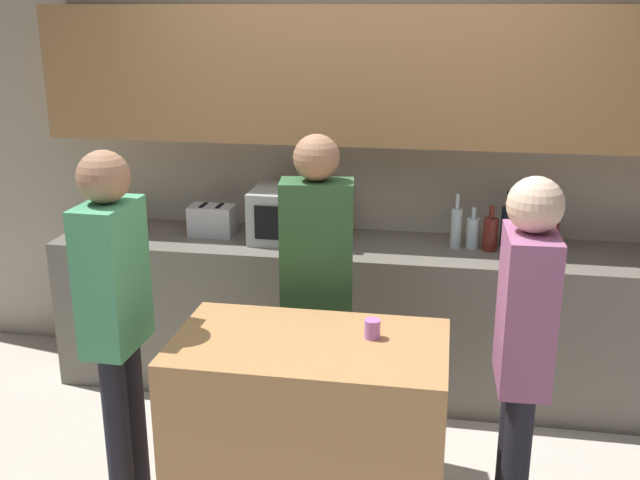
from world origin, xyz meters
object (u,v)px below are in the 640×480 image
Objects in this scene: toaster at (212,220)px; bottle_5 at (537,232)px; person_left at (115,307)px; person_right at (317,273)px; bottle_6 at (553,234)px; bottle_0 at (456,228)px; microwave at (298,215)px; bottle_4 at (522,234)px; person_center at (523,342)px; cup_0 at (372,329)px; bottle_2 at (490,233)px; bottle_1 at (473,232)px; bottle_3 at (506,226)px.

toaster is 1.87m from bottle_5.
person_left is 0.95m from person_right.
person_left reaches higher than bottle_6.
bottle_6 is at bearing 3.03° from bottle_0.
person_left reaches higher than microwave.
person_right reaches higher than bottle_6.
person_center is (-0.10, -1.30, -0.05)m from bottle_4.
person_left is (-1.09, -0.05, 0.04)m from cup_0.
person_right is at bearing 122.20° from cup_0.
bottle_5 is at bearing 19.30° from bottle_2.
microwave is at bearing 179.51° from bottle_2.
person_right is (-0.91, 0.56, 0.03)m from person_center.
bottle_5 is (1.87, 0.08, 0.00)m from toaster.
person_left is at bearing -89.77° from toaster.
bottle_3 is at bearing 18.41° from bottle_1.
microwave is 1.44m from person_left.
bottle_4 is 1.07× the size of bottle_6.
microwave is 0.90m from bottle_0.
bottle_1 is 0.14× the size of person_right.
bottle_4 is (1.26, -0.03, -0.04)m from microwave.
bottle_1 is at bearing 9.17° from bottle_0.
toaster is at bearing -179.38° from bottle_1.
bottle_5 is 1.40m from person_right.
person_left reaches higher than toaster.
microwave is at bearing -178.77° from bottle_6.
bottle_2 is at bearing 131.07° from person_left.
person_right is at bearing -133.06° from bottle_1.
bottle_4 is (0.17, -0.03, 0.01)m from bottle_2.
person_center is (1.68, -1.34, -0.03)m from toaster.
bottle_0 reaches higher than bottle_1.
person_center reaches higher than microwave.
cup_0 is at bearing -118.70° from bottle_4.
bottle_0 is 1.95m from person_left.
bottle_3 is at bearing 131.35° from person_left.
person_right is (-0.84, -0.77, -0.01)m from bottle_2.
bottle_4 is at bearing -128.45° from bottle_5.
bottle_1 is 0.20m from bottle_3.
person_right is at bearing 56.80° from person_center.
microwave reaches higher than bottle_5.
bottle_0 reaches higher than bottle_5.
bottle_6 is at bearing 6.79° from bottle_2.
bottle_5 is (0.26, 0.09, -0.00)m from bottle_2.
bottle_2 is 0.89× the size of bottle_4.
person_left reaches higher than bottle_0.
bottle_3 is 1.26m from person_right.
bottle_3 is (0.09, 0.09, 0.02)m from bottle_2.
bottle_4 is (0.08, -0.11, -0.01)m from bottle_3.
microwave is 1.80× the size of bottle_4.
bottle_2 reaches higher than bottle_5.
bottle_5 is (1.35, 0.08, -0.06)m from microwave.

